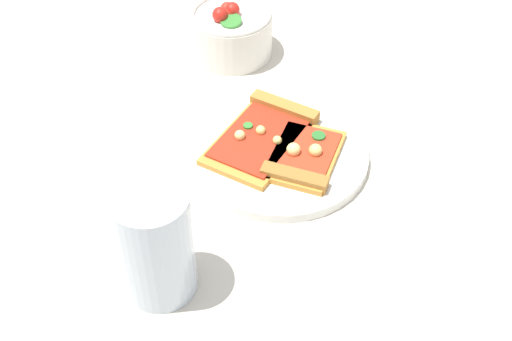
# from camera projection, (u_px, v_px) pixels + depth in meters

# --- Properties ---
(ground_plane) EXTENTS (2.40, 2.40, 0.00)m
(ground_plane) POSITION_uv_depth(u_px,v_px,m) (273.00, 140.00, 0.94)
(ground_plane) COLOR beige
(ground_plane) RESTS_ON ground
(plate) EXTENTS (0.23, 0.23, 0.01)m
(plate) POSITION_uv_depth(u_px,v_px,m) (280.00, 154.00, 0.91)
(plate) COLOR silver
(plate) RESTS_ON ground_plane
(pizza_slice_near) EXTENTS (0.14, 0.15, 0.02)m
(pizza_slice_near) POSITION_uv_depth(u_px,v_px,m) (304.00, 158.00, 0.89)
(pizza_slice_near) COLOR gold
(pizza_slice_near) RESTS_ON plate
(pizza_slice_far) EXTENTS (0.15, 0.18, 0.02)m
(pizza_slice_far) POSITION_uv_depth(u_px,v_px,m) (264.00, 133.00, 0.92)
(pizza_slice_far) COLOR gold
(pizza_slice_far) RESTS_ON plate
(salad_bowl) EXTENTS (0.13, 0.13, 0.09)m
(salad_bowl) POSITION_uv_depth(u_px,v_px,m) (231.00, 31.00, 1.06)
(salad_bowl) COLOR white
(salad_bowl) RESTS_ON ground_plane
(soda_glass) EXTENTS (0.08, 0.08, 0.14)m
(soda_glass) POSITION_uv_depth(u_px,v_px,m) (156.00, 247.00, 0.72)
(soda_glass) COLOR silver
(soda_glass) RESTS_ON ground_plane
(paper_napkin) EXTENTS (0.14, 0.11, 0.00)m
(paper_napkin) POSITION_uv_depth(u_px,v_px,m) (361.00, 322.00, 0.73)
(paper_napkin) COLOR white
(paper_napkin) RESTS_ON ground_plane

